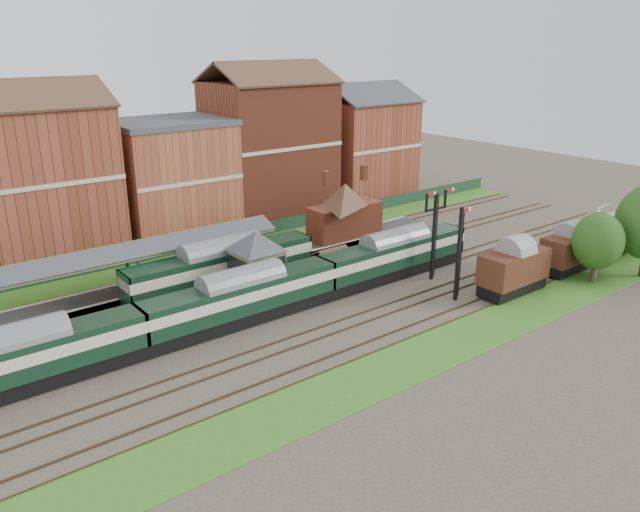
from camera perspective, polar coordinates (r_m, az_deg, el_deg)
ground at (r=51.84m, az=-0.94°, el=-4.31°), size 160.00×160.00×0.00m
grass_back at (r=64.46m, az=-9.56°, el=0.27°), size 90.00×4.50×0.06m
grass_front at (r=43.82m, az=8.71°, el=-9.18°), size 90.00×5.00×0.06m
fence at (r=65.92m, az=-10.44°, el=1.31°), size 90.00×0.12×1.50m
platform at (r=56.92m, az=-10.94°, el=-1.91°), size 55.00×3.40×1.00m
signal_box at (r=51.57m, az=-5.80°, el=-0.72°), size 5.40×5.40×6.00m
brick_hut at (r=56.63m, az=1.10°, el=-0.91°), size 3.20×2.64×2.94m
station_building at (r=64.83m, az=2.30°, el=4.28°), size 8.10×8.10×5.90m
canopy at (r=53.33m, az=-16.92°, el=0.79°), size 26.00×3.89×4.08m
semaphore_bracket at (r=56.27m, az=10.43°, el=2.33°), size 3.60×0.25×8.18m
semaphore_siding at (r=52.19m, az=12.57°, el=0.28°), size 1.23×0.25×8.00m
yard_lamp at (r=61.21m, az=24.26°, el=1.66°), size 2.60×0.22×7.00m
town_backdrop at (r=70.39m, az=-13.59°, el=7.51°), size 69.00×10.00×16.00m
dmu_train at (r=47.70m, az=-7.12°, el=-3.77°), size 48.39×2.55×3.72m
platform_railcar at (r=53.80m, az=-8.97°, el=-0.97°), size 17.24×2.72×3.97m
goods_van_a at (r=55.47m, az=17.29°, el=-1.10°), size 6.56×2.84×3.98m
goods_van_b at (r=62.54m, az=21.87°, el=0.53°), size 6.14×2.66×3.73m
goods_van_c at (r=68.10m, az=24.67°, el=1.49°), size 5.67×2.46×3.44m
tree_far at (r=59.90m, az=24.07°, el=1.23°), size 4.42×4.42×6.45m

